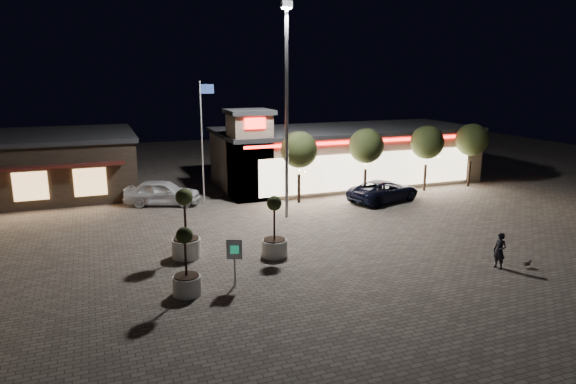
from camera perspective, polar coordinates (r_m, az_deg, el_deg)
name	(u,v)px	position (r m, az deg, el deg)	size (l,w,h in m)	color
ground	(308,267)	(23.36, 2.20, -8.36)	(90.00, 90.00, 0.00)	#6F645A
retail_building	(341,155)	(40.57, 5.91, 4.16)	(20.40, 8.40, 6.10)	tan
restaurant_building	(13,165)	(40.83, -28.22, 2.62)	(16.40, 11.00, 4.30)	#382D23
floodlight_pole	(287,99)	(29.92, -0.15, 10.25)	(0.60, 0.40, 12.38)	gray
flagpole	(203,132)	(33.85, -9.42, 6.56)	(0.95, 0.10, 8.00)	white
string_tree_a	(299,150)	(33.78, 1.24, 4.70)	(2.42, 2.42, 4.79)	#332319
string_tree_b	(366,146)	(35.94, 8.68, 5.07)	(2.42, 2.42, 4.79)	#332319
string_tree_c	(427,143)	(38.62, 15.20, 5.33)	(2.42, 2.42, 4.79)	#332319
string_tree_d	(472,140)	(41.08, 19.75, 5.47)	(2.42, 2.42, 4.79)	#332319
pickup_truck	(384,191)	(35.21, 10.61, 0.14)	(2.43, 5.28, 1.47)	black
white_sedan	(163,192)	(34.69, -13.76, -0.04)	(1.97, 4.91, 1.67)	silver
pedestrian	(500,251)	(24.81, 22.46, -6.07)	(0.60, 0.39, 1.64)	black
dog	(528,263)	(25.59, 25.07, -7.12)	(0.45, 0.16, 0.24)	#59514C
planter_left	(186,237)	(24.66, -11.27, -4.88)	(1.36, 1.36, 3.35)	silver
planter_mid	(186,274)	(20.77, -11.22, -8.91)	(1.13, 1.13, 2.77)	silver
planter_right	(274,238)	(24.40, -1.51, -5.11)	(1.20, 1.20, 2.96)	silver
valet_sign	(234,253)	(21.17, -5.97, -6.78)	(0.62, 0.31, 1.97)	gray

